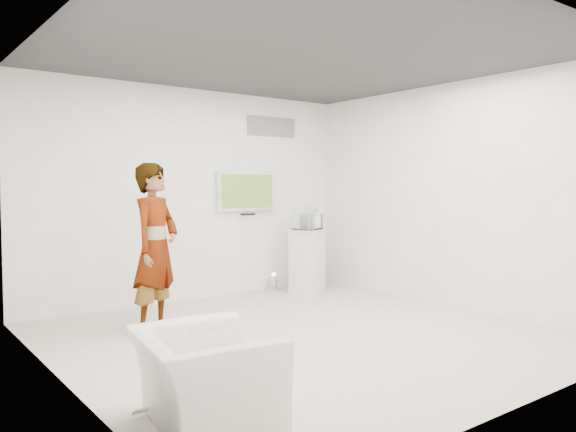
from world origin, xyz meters
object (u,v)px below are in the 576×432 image
object	(u,v)px
armchair	(205,378)
floor_uplight	(274,282)
tv	(246,191)
pedestal	(307,261)
person	(156,248)

from	to	relation	value
armchair	floor_uplight	world-z (taller)	armchair
tv	pedestal	distance (m)	1.41
tv	pedestal	bearing A→B (deg)	-35.10
floor_uplight	tv	bearing A→B (deg)	166.22
person	armchair	world-z (taller)	person
armchair	floor_uplight	xyz separation A→B (m)	(3.24, 3.70, -0.19)
armchair	pedestal	size ratio (longest dim) A/B	1.02
pedestal	floor_uplight	xyz separation A→B (m)	(-0.32, 0.43, -0.35)
tv	armchair	distance (m)	4.89
person	floor_uplight	size ratio (longest dim) A/B	7.09
pedestal	floor_uplight	size ratio (longest dim) A/B	3.64
tv	pedestal	size ratio (longest dim) A/B	1.04
person	pedestal	world-z (taller)	person
pedestal	floor_uplight	bearing A→B (deg)	127.13
floor_uplight	person	bearing A→B (deg)	-153.82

